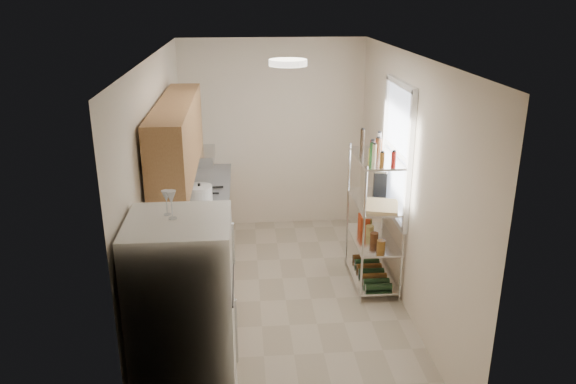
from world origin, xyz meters
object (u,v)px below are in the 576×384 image
object	(u,v)px
refrigerator	(185,330)
rice_cooker	(200,196)
frying_pan_large	(194,194)
espresso_machine	(380,180)
cutting_board	(382,206)

from	to	relation	value
refrigerator	rice_cooker	size ratio (longest dim) A/B	5.97
refrigerator	frying_pan_large	bearing A→B (deg)	92.86
rice_cooker	espresso_machine	xyz separation A→B (m)	(2.05, 0.03, 0.12)
frying_pan_large	rice_cooker	bearing A→B (deg)	-71.59
cutting_board	rice_cooker	bearing A→B (deg)	165.42
rice_cooker	frying_pan_large	xyz separation A→B (m)	(-0.09, 0.34, -0.09)
rice_cooker	cutting_board	size ratio (longest dim) A/B	0.67
refrigerator	espresso_machine	bearing A→B (deg)	50.48
espresso_machine	rice_cooker	bearing A→B (deg)	-167.80
refrigerator	frying_pan_large	xyz separation A→B (m)	(-0.14, 2.73, 0.06)
refrigerator	espresso_machine	xyz separation A→B (m)	(2.00, 2.43, 0.28)
refrigerator	espresso_machine	distance (m)	3.16
refrigerator	frying_pan_large	world-z (taller)	refrigerator
refrigerator	rice_cooker	xyz separation A→B (m)	(-0.04, 2.40, 0.16)
rice_cooker	espresso_machine	world-z (taller)	espresso_machine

